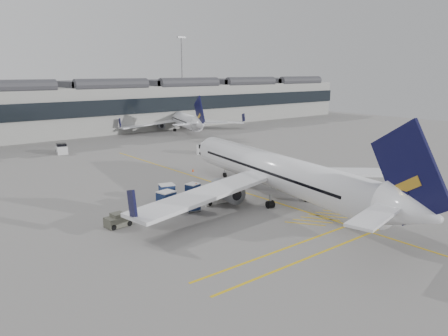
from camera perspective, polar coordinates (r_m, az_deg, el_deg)
ground at (r=44.54m, az=-2.37°, el=-6.85°), size 220.00×220.00×0.00m
terminal at (r=108.91m, az=-25.90°, el=6.75°), size 200.00×20.45×12.40m
apron_markings at (r=57.96m, az=-0.38°, el=-2.22°), size 0.25×60.00×0.01m
airliner_main at (r=50.76m, az=7.33°, el=-0.63°), size 38.08×41.94×11.22m
airliner_far at (r=112.17m, az=-5.59°, el=6.36°), size 31.28×34.69×9.52m
belt_loader at (r=50.45m, az=-0.98°, el=-3.77°), size 5.16×1.98×2.09m
baggage_cart_a at (r=52.33m, az=-4.10°, el=-2.86°), size 1.90×1.71×1.69m
baggage_cart_b at (r=51.50m, az=-7.46°, el=-3.07°), size 2.14×1.92×1.90m
baggage_cart_c at (r=48.26m, az=-7.54°, el=-4.09°), size 2.12×1.85×1.98m
baggage_cart_d at (r=47.17m, az=-4.13°, el=-4.67°), size 1.74×1.54×1.59m
ramp_agent_a at (r=51.71m, az=-0.25°, el=-3.17°), size 0.66×0.55×1.55m
ramp_agent_b at (r=52.23m, az=-3.70°, el=-2.93°), size 1.05×0.96×1.75m
pushback_tug at (r=43.92m, az=-13.69°, el=-6.67°), size 2.51×1.67×1.35m
safety_cone_nose at (r=65.79m, az=-4.07°, el=-0.26°), size 0.35×0.35×0.48m
safety_cone_engine at (r=59.48m, az=8.50°, el=-1.76°), size 0.33×0.33×0.46m
service_van_mid at (r=85.43m, az=-20.45°, el=2.35°), size 2.53×3.88×1.84m
service_van_right at (r=79.71m, az=-2.14°, el=2.52°), size 4.45×3.75×2.05m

